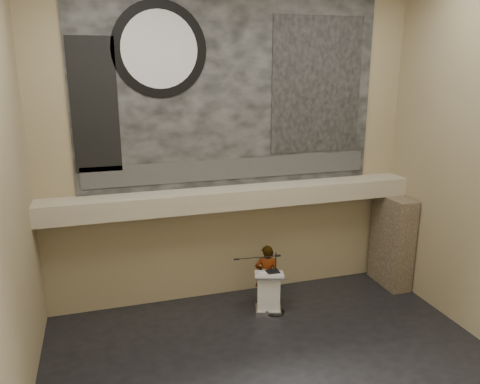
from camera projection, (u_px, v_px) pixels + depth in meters
name	position (u px, v px, depth m)	size (l,w,h in m)	color
floor	(284.00, 376.00, 9.86)	(10.00, 10.00, 0.00)	black
wall_back	(231.00, 146.00, 12.43)	(10.00, 0.02, 8.50)	#8D7C5A
wall_front	(433.00, 267.00, 5.05)	(10.00, 0.02, 8.50)	#8D7C5A
soffit	(236.00, 197.00, 12.40)	(10.00, 0.80, 0.50)	gray
sprinkler_left	(176.00, 213.00, 11.99)	(0.04, 0.04, 0.06)	#B2893D
sprinkler_right	(302.00, 202.00, 12.96)	(0.04, 0.04, 0.06)	#B2893D
banner	(231.00, 91.00, 12.02)	(8.00, 0.05, 5.00)	black
banner_text_strip	(232.00, 169.00, 12.52)	(7.76, 0.02, 0.55)	#2E2E2E
banner_clock_rim	(160.00, 50.00, 11.22)	(2.30, 2.30, 0.02)	black
banner_clock_face	(160.00, 50.00, 11.20)	(1.84, 1.84, 0.02)	silver
banner_building_print	(317.00, 86.00, 12.63)	(2.60, 0.02, 3.60)	black
banner_brick_print	(94.00, 106.00, 11.11)	(1.10, 0.02, 3.20)	black
stone_pier	(392.00, 241.00, 13.71)	(0.60, 1.40, 2.70)	#45392A
lectern	(269.00, 292.00, 12.35)	(0.87, 0.73, 1.14)	silver
binder	(273.00, 272.00, 12.24)	(0.33, 0.26, 0.04)	black
papers	(265.00, 274.00, 12.11)	(0.23, 0.31, 0.01)	silver
speaker_person	(267.00, 275.00, 12.59)	(0.63, 0.41, 1.73)	white
mic_stand	(274.00, 304.00, 12.35)	(1.35, 0.52, 1.69)	black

